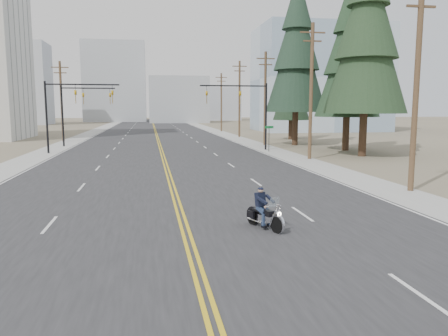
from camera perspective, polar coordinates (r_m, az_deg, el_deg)
ground_plane at (r=13.70m, az=-4.23°, el=-10.89°), size 400.00×400.00×0.00m
road at (r=83.05m, az=-8.92°, el=4.67°), size 20.00×200.00×0.01m
sidewalk_left at (r=83.67m, az=-16.84°, el=4.46°), size 3.00×200.00×0.01m
sidewalk_right at (r=84.01m, az=-1.03°, el=4.80°), size 3.00×200.00×0.01m
traffic_mast_left at (r=45.59m, az=-19.75°, el=8.03°), size 7.10×0.26×7.00m
traffic_mast_right at (r=46.07m, az=3.07°, el=8.47°), size 7.10×0.26×7.00m
traffic_mast_far at (r=53.54m, az=-18.63°, el=7.91°), size 6.10×0.26×7.00m
street_sign at (r=44.65m, az=5.90°, el=4.43°), size 0.90×0.06×2.62m
utility_pole_a at (r=25.05m, az=23.86°, el=10.22°), size 2.20×0.30×11.00m
utility_pole_b at (r=38.48m, az=11.31°, el=10.02°), size 2.20×0.30×11.50m
utility_pole_c at (r=52.75m, az=5.40°, el=9.22°), size 2.20×0.30×11.00m
utility_pole_d at (r=67.35m, az=2.03°, el=9.15°), size 2.20×0.30×11.50m
utility_pole_e at (r=84.06m, az=-0.36°, el=8.71°), size 2.20×0.30×11.00m
utility_pole_left at (r=61.97m, az=-20.46°, el=8.32°), size 2.20×0.30×10.50m
glass_building at (r=89.50m, az=12.30°, el=11.21°), size 24.00×16.00×20.00m
haze_bldg_a at (r=132.48m, az=-24.90°, el=9.94°), size 14.00×12.00×22.00m
haze_bldg_b at (r=138.25m, az=-5.99°, el=8.83°), size 18.00×14.00×14.00m
haze_bldg_c at (r=129.73m, az=8.92°, el=9.74°), size 16.00×12.00×18.00m
haze_bldg_d at (r=153.54m, az=-14.01°, el=10.78°), size 20.00×15.00×26.00m
haze_bldg_e at (r=165.03m, az=-0.61°, el=8.35°), size 14.00×14.00×12.00m
motorcyclist at (r=16.01m, az=5.36°, el=-5.32°), size 1.55×2.12×1.52m
conifer_near at (r=42.69m, az=18.21°, el=16.78°), size 7.45×7.45×19.73m
conifer_mid at (r=47.94m, az=16.00°, el=14.39°), size 6.63×6.63×17.67m
conifer_tall at (r=53.75m, az=9.49°, el=15.22°), size 7.17×7.17×19.91m
conifer_far at (r=63.23m, az=8.85°, el=10.94°), size 5.18×5.18×13.87m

